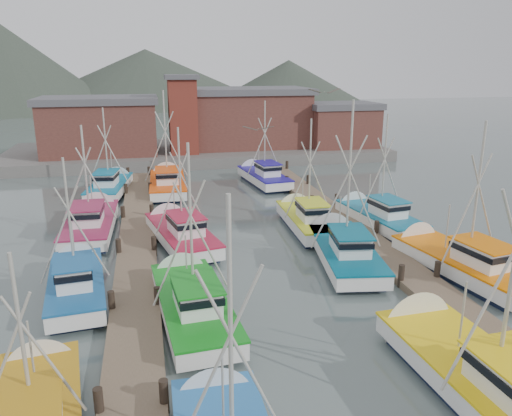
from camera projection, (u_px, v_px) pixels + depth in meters
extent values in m
plane|color=#435150|center=(275.00, 282.00, 25.77)|extent=(260.00, 260.00, 0.00)
cube|color=brown|center=(137.00, 260.00, 28.02)|extent=(2.20, 46.00, 0.40)
cylinder|color=black|center=(99.00, 409.00, 15.55)|extent=(0.30, 0.30, 1.50)
cylinder|color=black|center=(112.00, 307.00, 22.12)|extent=(0.30, 0.30, 1.50)
cylinder|color=black|center=(119.00, 251.00, 28.68)|extent=(0.30, 0.30, 1.50)
cylinder|color=black|center=(123.00, 216.00, 35.25)|extent=(0.30, 0.30, 1.50)
cylinder|color=black|center=(126.00, 193.00, 41.82)|extent=(0.30, 0.30, 1.50)
cylinder|color=black|center=(128.00, 175.00, 48.39)|extent=(0.30, 0.30, 1.50)
cylinder|color=black|center=(164.00, 400.00, 15.96)|extent=(0.30, 0.30, 1.50)
cylinder|color=black|center=(158.00, 302.00, 22.53)|extent=(0.30, 0.30, 1.50)
cylinder|color=black|center=(154.00, 249.00, 29.10)|extent=(0.30, 0.30, 1.50)
cylinder|color=black|center=(152.00, 215.00, 35.67)|extent=(0.30, 0.30, 1.50)
cylinder|color=black|center=(150.00, 191.00, 42.23)|extent=(0.30, 0.30, 1.50)
cylinder|color=black|center=(149.00, 174.00, 48.80)|extent=(0.30, 0.30, 1.50)
cube|color=brown|center=(368.00, 242.00, 30.91)|extent=(2.20, 46.00, 0.40)
cylinder|color=black|center=(493.00, 355.00, 18.44)|extent=(0.30, 0.30, 1.50)
cylinder|color=black|center=(401.00, 279.00, 25.01)|extent=(0.30, 0.30, 1.50)
cylinder|color=black|center=(347.00, 234.00, 31.58)|extent=(0.30, 0.30, 1.50)
cylinder|color=black|center=(312.00, 205.00, 38.14)|extent=(0.30, 0.30, 1.50)
cylinder|color=black|center=(287.00, 184.00, 44.71)|extent=(0.30, 0.30, 1.50)
cylinder|color=black|center=(268.00, 169.00, 51.28)|extent=(0.30, 0.30, 1.50)
cylinder|color=black|center=(437.00, 275.00, 25.42)|extent=(0.30, 0.30, 1.50)
cylinder|color=black|center=(376.00, 232.00, 31.99)|extent=(0.30, 0.30, 1.50)
cylinder|color=black|center=(336.00, 203.00, 38.56)|extent=(0.30, 0.30, 1.50)
cylinder|color=black|center=(308.00, 183.00, 45.12)|extent=(0.30, 0.30, 1.50)
cylinder|color=black|center=(287.00, 168.00, 51.69)|extent=(0.30, 0.30, 1.50)
cube|color=slate|center=(199.00, 152.00, 60.32)|extent=(44.00, 16.00, 1.20)
cube|color=brown|center=(100.00, 129.00, 55.24)|extent=(12.00, 8.00, 5.50)
cube|color=#515155|center=(98.00, 100.00, 54.38)|extent=(12.72, 8.48, 0.70)
cube|color=brown|center=(247.00, 120.00, 60.53)|extent=(14.00, 9.00, 6.20)
cube|color=#515155|center=(247.00, 91.00, 59.58)|extent=(14.84, 9.54, 0.70)
cube|color=brown|center=(341.00, 128.00, 60.22)|extent=(8.00, 6.00, 4.50)
cube|color=#515155|center=(342.00, 106.00, 59.50)|extent=(8.48, 6.36, 0.70)
cube|color=maroon|center=(183.00, 117.00, 54.88)|extent=(3.00, 3.00, 8.00)
cube|color=#515155|center=(181.00, 77.00, 53.70)|extent=(3.60, 3.60, 0.50)
cone|color=#3B453A|center=(7.00, 109.00, 125.41)|extent=(110.00, 110.00, 42.00)
cone|color=#3B453A|center=(148.00, 102.00, 146.72)|extent=(140.00, 140.00, 30.00)
cone|color=#3B453A|center=(288.00, 103.00, 145.59)|extent=(90.00, 90.00, 24.00)
cone|color=white|center=(213.00, 391.00, 16.26)|extent=(2.48, 1.13, 2.47)
cylinder|color=#B4B1A5|center=(231.00, 347.00, 11.24)|extent=(0.11, 0.11, 7.15)
cylinder|color=#B4B1A5|center=(209.00, 382.00, 11.38)|extent=(2.55, 0.11, 5.58)
cylinder|color=#B4B1A5|center=(253.00, 376.00, 11.58)|extent=(2.55, 0.11, 5.58)
cylinder|color=#B4B1A5|center=(223.00, 393.00, 13.39)|extent=(0.07, 0.07, 2.21)
cube|color=#111B39|center=(488.00, 402.00, 16.49)|extent=(3.15, 8.56, 0.70)
cube|color=white|center=(491.00, 385.00, 16.31)|extent=(3.58, 9.73, 0.80)
cube|color=yellow|center=(492.00, 375.00, 16.20)|extent=(3.68, 9.83, 0.10)
cone|color=white|center=(410.00, 320.00, 20.80)|extent=(3.05, 1.24, 3.00)
cylinder|color=#B4B1A5|center=(493.00, 291.00, 15.00)|extent=(2.93, 0.24, 6.40)
cylinder|color=#B4B1A5|center=(462.00, 317.00, 17.47)|extent=(0.08, 0.08, 2.68)
cone|color=white|center=(42.00, 362.00, 17.86)|extent=(2.51, 1.41, 2.38)
cube|color=black|center=(29.00, 414.00, 13.22)|extent=(1.97, 2.72, 0.28)
cube|color=#C18612|center=(27.00, 403.00, 13.12)|extent=(2.09, 2.89, 0.07)
cylinder|color=#B4B1A5|center=(22.00, 341.00, 13.42)|extent=(0.13, 0.13, 5.09)
cylinder|color=#B4B1A5|center=(4.00, 364.00, 13.41)|extent=(1.83, 0.33, 3.99)
cylinder|color=#B4B1A5|center=(46.00, 357.00, 13.76)|extent=(1.83, 0.33, 3.99)
cylinder|color=#B4B1A5|center=(32.00, 355.00, 15.17)|extent=(0.08, 0.08, 2.29)
cube|color=#111B39|center=(194.00, 319.00, 21.85)|extent=(2.95, 7.45, 0.70)
cube|color=white|center=(193.00, 306.00, 21.67)|extent=(3.35, 8.47, 0.80)
cube|color=#128A1A|center=(193.00, 298.00, 21.57)|extent=(3.44, 8.56, 0.10)
cone|color=white|center=(179.00, 273.00, 25.52)|extent=(2.67, 1.30, 2.59)
cube|color=white|center=(197.00, 296.00, 20.49)|extent=(1.87, 2.61, 1.10)
cube|color=black|center=(197.00, 291.00, 20.43)|extent=(1.99, 2.87, 0.28)
cube|color=#128A1A|center=(196.00, 283.00, 20.33)|extent=(2.11, 3.04, 0.07)
cylinder|color=#B4B1A5|center=(191.00, 225.00, 20.47)|extent=(0.12, 0.12, 6.75)
cylinder|color=#B4B1A5|center=(179.00, 244.00, 20.54)|extent=(2.41, 0.28, 5.28)
cylinder|color=#B4B1A5|center=(204.00, 241.00, 20.84)|extent=(2.41, 0.28, 5.28)
cylinder|color=#B4B1A5|center=(186.00, 259.00, 22.60)|extent=(0.07, 0.07, 2.31)
cube|color=#111B39|center=(344.00, 263.00, 28.10)|extent=(3.57, 7.80, 0.70)
cube|color=white|center=(345.00, 252.00, 27.92)|extent=(4.06, 8.86, 0.80)
cube|color=#035C78|center=(345.00, 245.00, 27.81)|extent=(4.15, 8.96, 0.10)
cone|color=white|center=(329.00, 230.00, 32.05)|extent=(2.80, 1.50, 2.67)
cube|color=white|center=(350.00, 242.00, 26.67)|extent=(2.10, 2.79, 1.10)
cube|color=black|center=(350.00, 238.00, 26.61)|extent=(2.24, 3.06, 0.28)
cube|color=#035C78|center=(351.00, 232.00, 26.51)|extent=(2.38, 3.25, 0.07)
cylinder|color=#B4B1A5|center=(350.00, 176.00, 26.53)|extent=(0.14, 0.14, 7.98)
cylinder|color=#B4B1A5|center=(339.00, 193.00, 26.76)|extent=(2.82, 0.52, 6.23)
cylinder|color=#B4B1A5|center=(359.00, 193.00, 26.83)|extent=(2.82, 0.52, 6.23)
cylinder|color=#B4B1A5|center=(340.00, 217.00, 28.95)|extent=(0.08, 0.08, 2.38)
cube|color=#111B39|center=(78.00, 297.00, 23.90)|extent=(2.81, 6.72, 0.70)
cube|color=white|center=(77.00, 285.00, 23.72)|extent=(3.19, 7.64, 0.80)
cube|color=#175997|center=(76.00, 278.00, 23.62)|extent=(3.27, 7.72, 0.10)
cone|color=white|center=(78.00, 260.00, 27.15)|extent=(2.42, 1.34, 2.32)
cube|color=white|center=(74.00, 274.00, 22.65)|extent=(1.73, 2.37, 1.10)
cube|color=black|center=(74.00, 269.00, 22.58)|extent=(1.85, 2.61, 0.28)
cube|color=#175997|center=(73.00, 262.00, 22.48)|extent=(1.96, 2.76, 0.07)
cylinder|color=#B4B1A5|center=(69.00, 220.00, 22.68)|extent=(0.12, 0.12, 5.77)
cylinder|color=#B4B1A5|center=(59.00, 235.00, 22.71)|extent=(2.07, 0.30, 4.52)
cylinder|color=#B4B1A5|center=(83.00, 233.00, 23.02)|extent=(2.07, 0.30, 4.52)
cylinder|color=#B4B1A5|center=(74.00, 244.00, 24.50)|extent=(0.07, 0.07, 2.23)
cube|color=#111B39|center=(464.00, 276.00, 26.32)|extent=(3.76, 7.94, 0.70)
cube|color=white|center=(465.00, 265.00, 26.14)|extent=(4.28, 9.02, 0.80)
cube|color=orange|center=(466.00, 258.00, 26.04)|extent=(4.38, 9.12, 0.10)
cone|color=white|center=(411.00, 241.00, 30.04)|extent=(2.88, 1.55, 2.74)
cube|color=white|center=(483.00, 254.00, 24.95)|extent=(2.18, 2.86, 1.10)
cube|color=black|center=(484.00, 250.00, 24.89)|extent=(2.34, 3.14, 0.28)
cube|color=orange|center=(485.00, 243.00, 24.79)|extent=(2.48, 3.33, 0.07)
cylinder|color=#B4B1A5|center=(477.00, 192.00, 24.89)|extent=(0.15, 0.15, 7.12)
cylinder|color=#B4B1A5|center=(466.00, 210.00, 24.91)|extent=(2.53, 0.53, 5.56)
cylinder|color=#B4B1A5|center=(484.00, 207.00, 25.33)|extent=(2.53, 0.53, 5.56)
cylinder|color=#B4B1A5|center=(447.00, 227.00, 27.09)|extent=(0.09, 0.09, 2.54)
cube|color=#111B39|center=(182.00, 244.00, 30.92)|extent=(3.77, 7.52, 0.70)
cube|color=white|center=(182.00, 235.00, 30.74)|extent=(4.28, 8.54, 0.80)
cube|color=#AE1836|center=(181.00, 229.00, 30.64)|extent=(4.38, 8.64, 0.10)
cone|color=white|center=(165.00, 219.00, 34.36)|extent=(2.72, 1.60, 2.55)
cube|color=white|center=(186.00, 224.00, 29.62)|extent=(2.12, 2.74, 1.10)
cube|color=black|center=(186.00, 221.00, 29.56)|extent=(2.27, 3.00, 0.28)
cube|color=#AE1836|center=(185.00, 215.00, 29.46)|extent=(2.41, 3.18, 0.07)
cylinder|color=#B4B1A5|center=(180.00, 180.00, 29.63)|extent=(0.13, 0.13, 6.21)
cylinder|color=#B4B1A5|center=(172.00, 192.00, 29.62)|extent=(2.20, 0.54, 4.86)
cylinder|color=#B4B1A5|center=(189.00, 191.00, 30.04)|extent=(2.20, 0.54, 4.86)
cylinder|color=#B4B1A5|center=(174.00, 204.00, 31.59)|extent=(0.08, 0.08, 2.28)
cube|color=#111B39|center=(307.00, 230.00, 33.68)|extent=(2.44, 6.88, 0.70)
cube|color=white|center=(308.00, 221.00, 33.50)|extent=(2.77, 7.82, 0.80)
cube|color=#CCD721|center=(308.00, 215.00, 33.40)|extent=(2.85, 7.90, 0.10)
cone|color=white|center=(293.00, 207.00, 37.20)|extent=(2.45, 1.18, 2.42)
cube|color=white|center=(312.00, 211.00, 32.36)|extent=(1.64, 2.37, 1.10)
cube|color=black|center=(312.00, 207.00, 32.30)|extent=(1.75, 2.61, 0.28)
cube|color=#CCD721|center=(312.00, 202.00, 32.20)|extent=(1.85, 2.77, 0.07)
cylinder|color=#B4B1A5|center=(310.00, 168.00, 32.36)|extent=(0.11, 0.11, 6.41)
cylinder|color=#B4B1A5|center=(302.00, 180.00, 32.48)|extent=(2.29, 0.16, 5.01)
cylinder|color=#B4B1A5|center=(317.00, 179.00, 32.65)|extent=(2.29, 0.16, 5.01)
cylinder|color=#B4B1A5|center=(303.00, 192.00, 34.38)|extent=(0.07, 0.07, 2.16)
cube|color=#111B39|center=(92.00, 233.00, 32.98)|extent=(2.72, 7.78, 0.70)
cube|color=white|center=(91.00, 224.00, 32.80)|extent=(3.09, 8.84, 0.80)
cube|color=#981F49|center=(90.00, 218.00, 32.69)|extent=(3.18, 8.93, 0.10)
cone|color=white|center=(98.00, 208.00, 36.98)|extent=(2.76, 1.18, 2.73)
cube|color=white|center=(87.00, 215.00, 31.54)|extent=(1.84, 2.68, 1.10)
cube|color=black|center=(87.00, 211.00, 31.48)|extent=(1.96, 2.94, 0.28)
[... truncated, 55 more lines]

